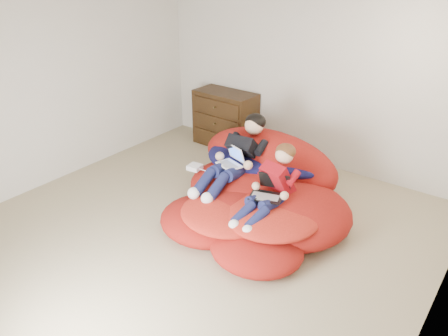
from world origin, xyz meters
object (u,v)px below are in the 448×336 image
Objects in this scene: older_boy at (239,152)px; laptop_black at (270,190)px; beanbag_pile at (258,192)px; dresser at (225,119)px; younger_boy at (272,183)px; laptop_white at (232,160)px.

older_boy is 2.92× the size of laptop_black.
beanbag_pile is at bearing -13.33° from older_boy.
dresser is 0.99× the size of younger_boy.
younger_boy is (1.95, -1.75, 0.17)m from dresser.
laptop_black is at bearing -42.60° from beanbag_pile.
laptop_black is at bearing -29.57° from older_boy.
dresser is 2.81× the size of laptop_white.
laptop_white is (1.24, -1.53, 0.18)m from dresser.
dresser is at bearing 131.69° from older_boy.
dresser reaches higher than laptop_black.
laptop_white is 0.80× the size of laptop_black.
laptop_black is at bearing -90.00° from younger_boy.
dresser is at bearing 138.12° from younger_boy.
older_boy is (-0.37, 0.09, 0.41)m from beanbag_pile.
beanbag_pile is at bearing 141.85° from younger_boy.
older_boy is at bearing 153.32° from younger_boy.
younger_boy is at bearing -41.88° from dresser.
laptop_black is (0.34, -0.32, 0.29)m from beanbag_pile.
laptop_black is at bearing -20.39° from laptop_white.
dresser is 2.65m from laptop_black.
younger_boy is at bearing 90.00° from laptop_black.
laptop_white is 0.76m from laptop_black.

